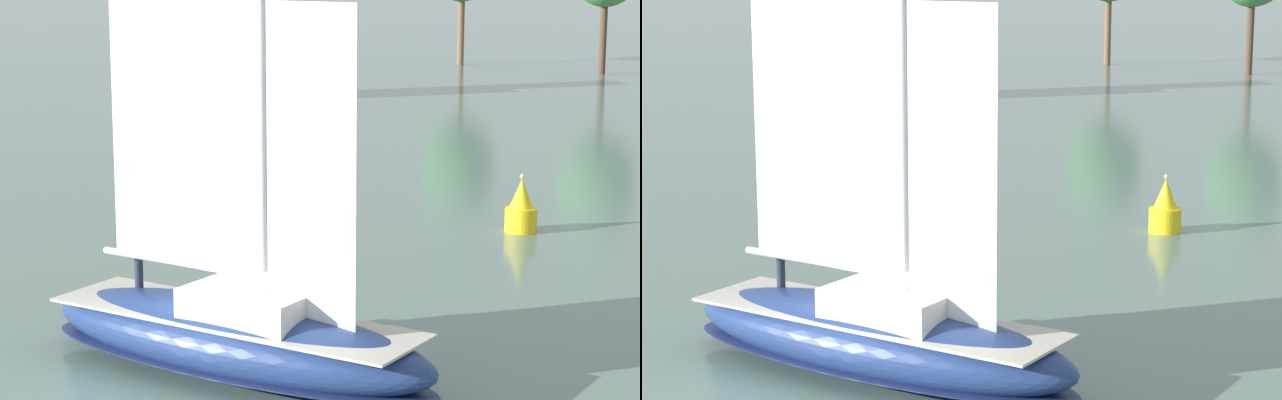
% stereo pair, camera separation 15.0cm
% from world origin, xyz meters
% --- Properties ---
extents(ground_plane, '(400.00, 400.00, 0.00)m').
position_xyz_m(ground_plane, '(0.00, 0.00, 0.00)').
color(ground_plane, slate).
extents(sailboat_main, '(10.33, 3.94, 13.85)m').
position_xyz_m(sailboat_main, '(0.01, 0.00, 1.09)').
color(sailboat_main, navy).
rests_on(sailboat_main, ground).
extents(sailboat_moored_near_marina, '(6.73, 6.38, 9.98)m').
position_xyz_m(sailboat_moored_near_marina, '(-34.19, 40.20, 0.83)').
color(sailboat_moored_near_marina, navy).
rests_on(sailboat_moored_near_marina, ground).
extents(channel_buoy, '(1.08, 1.08, 1.95)m').
position_xyz_m(channel_buoy, '(-2.30, 16.56, 0.77)').
color(channel_buoy, yellow).
rests_on(channel_buoy, ground).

